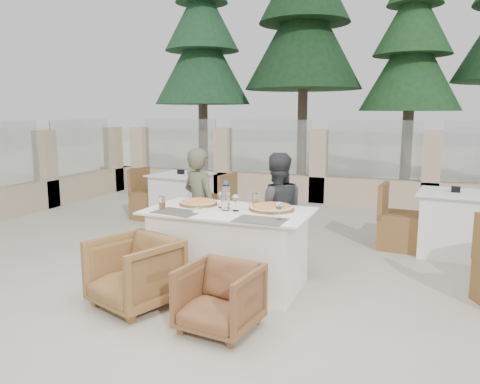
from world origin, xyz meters
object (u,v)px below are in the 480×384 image
(water_bottle, at_px, (226,196))
(bg_table_b, at_px, (453,224))
(dining_table, at_px, (229,248))
(armchair_near_left, at_px, (135,272))
(armchair_far_right, at_px, (267,244))
(pizza_left, at_px, (198,203))
(wine_glass_corner, at_px, (280,210))
(pizza_right, at_px, (271,207))
(armchair_near_right, at_px, (219,298))
(wine_glass_near, at_px, (236,202))
(beer_glass_left, at_px, (162,203))
(diner_left, at_px, (200,206))
(bg_table_a, at_px, (181,198))
(beer_glass_right, at_px, (255,199))
(diner_right, at_px, (276,213))
(armchair_far_left, at_px, (218,237))
(wine_glass_centre, at_px, (222,199))
(olive_dish, at_px, (200,210))

(water_bottle, height_order, bg_table_b, water_bottle)
(dining_table, relative_size, armchair_near_left, 2.34)
(water_bottle, relative_size, armchair_far_right, 0.43)
(pizza_left, bearing_deg, wine_glass_corner, -19.97)
(pizza_left, bearing_deg, pizza_right, 1.90)
(wine_glass_corner, height_order, armchair_near_right, wine_glass_corner)
(wine_glass_near, height_order, beer_glass_left, wine_glass_near)
(water_bottle, bearing_deg, beer_glass_left, -164.92)
(diner_left, distance_m, bg_table_a, 2.04)
(pizza_left, xyz_separation_m, beer_glass_left, (-0.24, -0.31, 0.04))
(beer_glass_right, height_order, diner_right, diner_right)
(armchair_far_right, height_order, bg_table_a, bg_table_a)
(wine_glass_near, bearing_deg, armchair_far_right, 75.68)
(armchair_far_left, relative_size, armchair_far_right, 0.88)
(pizza_left, xyz_separation_m, bg_table_a, (-1.35, 2.12, -0.41))
(pizza_left, bearing_deg, wine_glass_centre, -9.38)
(bg_table_a, relative_size, bg_table_b, 1.00)
(diner_right, distance_m, bg_table_b, 2.27)
(bg_table_a, height_order, bg_table_b, same)
(wine_glass_centre, distance_m, olive_dish, 0.29)
(pizza_right, xyz_separation_m, armchair_near_left, (-0.97, -0.92, -0.49))
(dining_table, relative_size, water_bottle, 5.57)
(pizza_right, xyz_separation_m, bg_table_a, (-2.13, 2.09, -0.41))
(pizza_left, relative_size, pizza_right, 0.88)
(beer_glass_left, distance_m, diner_right, 1.24)
(beer_glass_left, bearing_deg, diner_left, 87.38)
(pizza_left, height_order, beer_glass_left, beer_glass_left)
(dining_table, bearing_deg, wine_glass_corner, -21.99)
(diner_left, bearing_deg, dining_table, 159.22)
(pizza_left, height_order, diner_right, diner_right)
(beer_glass_left, distance_m, armchair_far_left, 1.10)
(wine_glass_corner, xyz_separation_m, bg_table_b, (1.54, 2.16, -0.48))
(wine_glass_centre, xyz_separation_m, olive_dish, (-0.11, -0.26, -0.07))
(diner_right, bearing_deg, armchair_near_left, 33.37)
(pizza_right, relative_size, diner_left, 0.33)
(wine_glass_corner, relative_size, armchair_far_left, 0.31)
(armchair_far_left, bearing_deg, diner_left, 29.84)
(pizza_right, xyz_separation_m, beer_glass_right, (-0.22, 0.14, 0.04))
(pizza_left, height_order, water_bottle, water_bottle)
(armchair_far_left, xyz_separation_m, armchair_near_left, (-0.14, -1.51, 0.04))
(beer_glass_right, distance_m, armchair_far_left, 0.95)
(water_bottle, distance_m, wine_glass_near, 0.12)
(wine_glass_near, relative_size, beer_glass_left, 1.45)
(dining_table, bearing_deg, armchair_near_left, -127.06)
(armchair_far_right, height_order, diner_right, diner_right)
(wine_glass_centre, height_order, bg_table_a, wine_glass_centre)
(wine_glass_centre, bearing_deg, armchair_far_right, 54.13)
(diner_left, bearing_deg, pizza_left, 137.74)
(olive_dish, distance_m, armchair_far_left, 1.09)
(beer_glass_left, distance_m, armchair_near_right, 1.32)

